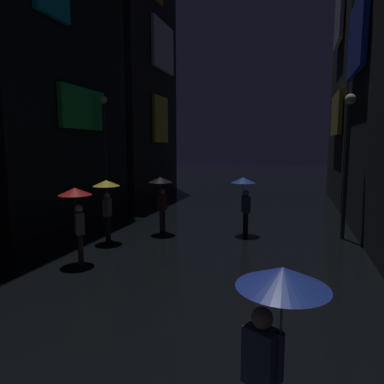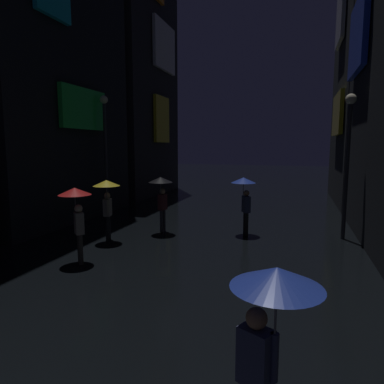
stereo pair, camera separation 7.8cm
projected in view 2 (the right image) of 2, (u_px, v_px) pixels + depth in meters
The scene contains 10 objects.
building_left_mid at pixel (36, 12), 14.51m from camera, with size 4.25×8.17×17.81m.
building_left_far at pixel (131, 61), 22.68m from camera, with size 4.25×7.40×17.75m.
building_right_far at pixel (379, 68), 18.83m from camera, with size 4.25×8.12×15.10m.
pedestrian_far_right_black at pixel (161, 189), 12.81m from camera, with size 0.90×0.90×2.12m.
pedestrian_midstreet_centre_red at pixel (76, 204), 9.45m from camera, with size 0.90×0.90×2.12m.
pedestrian_foreground_right_blue at pixel (269, 311), 3.32m from camera, with size 0.90×0.90×2.12m.
pedestrian_foreground_left_yellow at pixel (107, 193), 11.67m from camera, with size 0.90×0.90×2.12m.
pedestrian_midstreet_left_blue at pixel (244, 190), 12.52m from camera, with size 0.90×0.90×2.12m.
streetlamp_right_far at pixel (348, 149), 11.70m from camera, with size 0.36×0.36×5.01m.
streetlamp_left_far at pixel (105, 142), 15.48m from camera, with size 0.36×0.36×5.49m.
Camera 2 is at (3.36, 0.31, 3.26)m, focal length 32.00 mm.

